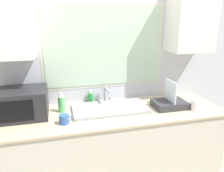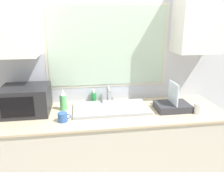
{
  "view_description": "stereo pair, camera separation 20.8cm",
  "coord_description": "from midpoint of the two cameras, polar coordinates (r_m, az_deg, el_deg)",
  "views": [
    {
      "loc": [
        -0.5,
        -1.63,
        1.83
      ],
      "look_at": [
        -0.01,
        0.3,
        1.22
      ],
      "focal_mm": 35.0,
      "sensor_mm": 36.0,
      "label": 1
    },
    {
      "loc": [
        -0.29,
        -1.67,
        1.83
      ],
      "look_at": [
        -0.01,
        0.3,
        1.22
      ],
      "focal_mm": 35.0,
      "sensor_mm": 36.0,
      "label": 2
    }
  ],
  "objects": [
    {
      "name": "wall_back",
      "position": [
        2.39,
        1.43,
        6.73
      ],
      "size": [
        6.0,
        0.38,
        2.6
      ],
      "color": "silver",
      "rests_on": "ground_plane"
    },
    {
      "name": "mug_by_rack",
      "position": [
        2.36,
        24.16,
        -5.38
      ],
      "size": [
        0.13,
        0.09,
        0.1
      ],
      "color": "white",
      "rests_on": "countertop"
    },
    {
      "name": "soap_bottle",
      "position": [
        2.44,
        -2.35,
        -2.85
      ],
      "size": [
        0.06,
        0.06,
        0.14
      ],
      "color": "#268C3F",
      "rests_on": "countertop"
    },
    {
      "name": "spray_bottle",
      "position": [
        2.25,
        -10.09,
        -3.74
      ],
      "size": [
        0.07,
        0.07,
        0.22
      ],
      "color": "#59B266",
      "rests_on": "countertop"
    },
    {
      "name": "microwave",
      "position": [
        2.26,
        -19.16,
        -3.5
      ],
      "size": [
        0.45,
        0.38,
        0.27
      ],
      "color": "#232326",
      "rests_on": "countertop"
    },
    {
      "name": "sink_basin",
      "position": [
        2.25,
        2.36,
        -5.89
      ],
      "size": [
        0.76,
        0.4,
        0.03
      ],
      "color": "#9EA0A5",
      "rests_on": "countertop"
    },
    {
      "name": "faucet",
      "position": [
        2.4,
        1.64,
        -1.84
      ],
      "size": [
        0.08,
        0.19,
        0.19
      ],
      "color": "#99999E",
      "rests_on": "countertop"
    },
    {
      "name": "countertop",
      "position": [
        2.44,
        2.63,
        -16.85
      ],
      "size": [
        2.27,
        0.71,
        0.94
      ],
      "color": "beige",
      "rests_on": "ground_plane"
    },
    {
      "name": "mug_near_sink",
      "position": [
        2.02,
        -9.87,
        -8.07
      ],
      "size": [
        0.12,
        0.09,
        0.09
      ],
      "color": "#335999",
      "rests_on": "countertop"
    },
    {
      "name": "dish_rack",
      "position": [
        2.35,
        17.98,
        -4.88
      ],
      "size": [
        0.34,
        0.25,
        0.29
      ],
      "color": "#333338",
      "rests_on": "countertop"
    }
  ]
}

